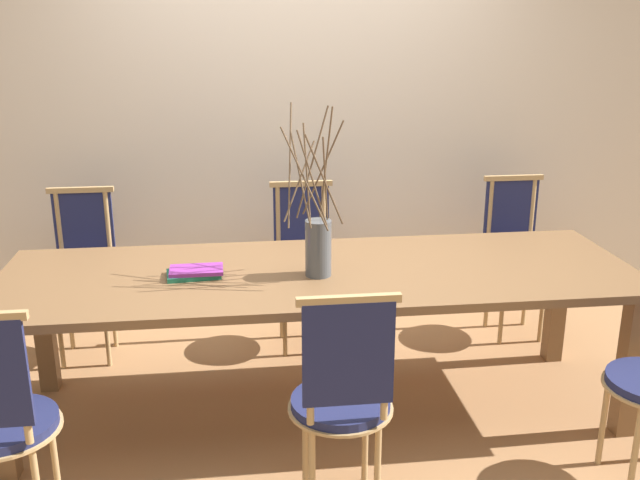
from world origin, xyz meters
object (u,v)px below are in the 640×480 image
(dining_table, at_px, (320,286))
(book_stack, at_px, (195,272))
(vase_centerpiece, at_px, (318,242))
(chair_far_center, at_px, (515,251))

(dining_table, distance_m, book_stack, 0.59)
(dining_table, distance_m, vase_centerpiece, 0.25)
(chair_far_center, distance_m, book_stack, 2.05)
(book_stack, bearing_deg, dining_table, 1.02)
(vase_centerpiece, bearing_deg, chair_far_center, 32.91)
(vase_centerpiece, bearing_deg, book_stack, 174.58)
(dining_table, bearing_deg, book_stack, -178.98)
(dining_table, relative_size, chair_far_center, 3.08)
(chair_far_center, relative_size, vase_centerpiece, 1.25)
(dining_table, distance_m, chair_far_center, 1.52)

